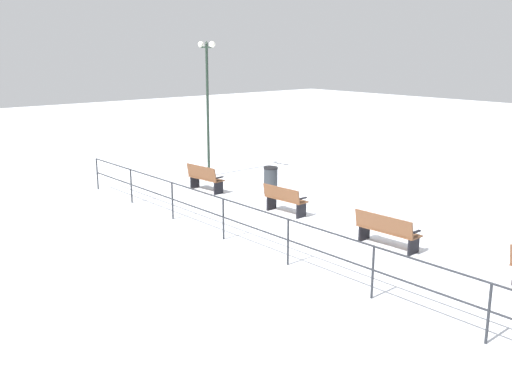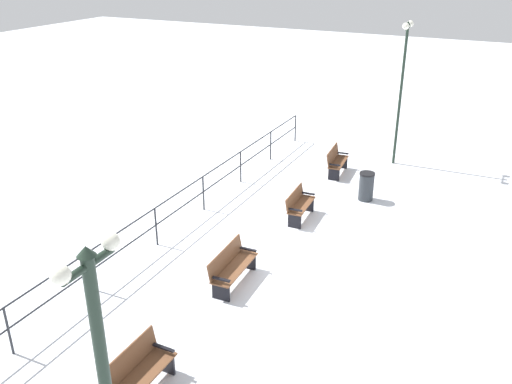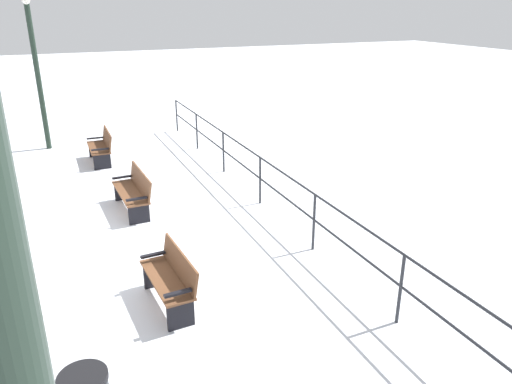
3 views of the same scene
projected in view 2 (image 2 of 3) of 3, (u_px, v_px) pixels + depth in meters
name	position (u px, v px, depth m)	size (l,w,h in m)	color
ground_plane	(273.00, 248.00, 14.76)	(80.00, 80.00, 0.00)	white
bench_nearest	(138.00, 372.00, 9.80)	(0.58, 1.48, 0.91)	brown
bench_second	(232.00, 266.00, 13.06)	(0.61, 1.69, 0.88)	brown
bench_third	(299.00, 205.00, 16.18)	(0.58, 1.45, 0.86)	brown
bench_fourth	(336.00, 161.00, 19.41)	(0.62, 1.49, 0.93)	brown
lamppost_near	(104.00, 376.00, 6.56)	(0.22, 1.00, 4.48)	#1E2D23
lamppost_middle	(403.00, 71.00, 19.17)	(0.23, 0.93, 5.11)	#1E2D23
waterfront_railing	(181.00, 202.00, 15.61)	(0.05, 17.10, 1.11)	#26282D
trash_bin	(366.00, 186.00, 17.41)	(0.49, 0.49, 0.92)	#2D3338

